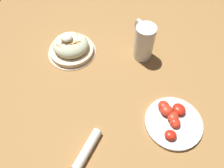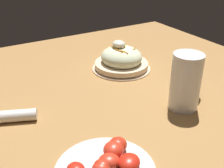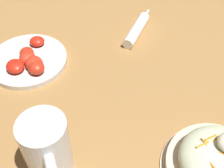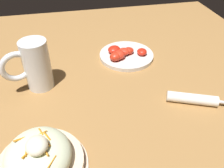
% 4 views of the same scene
% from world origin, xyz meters
% --- Properties ---
extents(ground_plane, '(1.43, 1.43, 0.00)m').
position_xyz_m(ground_plane, '(0.00, 0.00, 0.00)').
color(ground_plane, '#9E703D').
extents(salad_plate, '(0.21, 0.21, 0.11)m').
position_xyz_m(salad_plate, '(-0.25, 0.19, 0.04)').
color(salad_plate, beige).
rests_on(salad_plate, ground_plane).
extents(beer_mug, '(0.09, 0.15, 0.16)m').
position_xyz_m(beer_mug, '(0.06, 0.20, 0.08)').
color(beer_mug, white).
rests_on(beer_mug, ground_plane).
extents(napkin_roll, '(0.09, 0.18, 0.03)m').
position_xyz_m(napkin_roll, '(-0.12, -0.25, 0.02)').
color(napkin_roll, white).
rests_on(napkin_roll, ground_plane).
extents(tomato_plate, '(0.21, 0.21, 0.05)m').
position_xyz_m(tomato_plate, '(0.18, -0.12, 0.01)').
color(tomato_plate, silver).
rests_on(tomato_plate, ground_plane).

